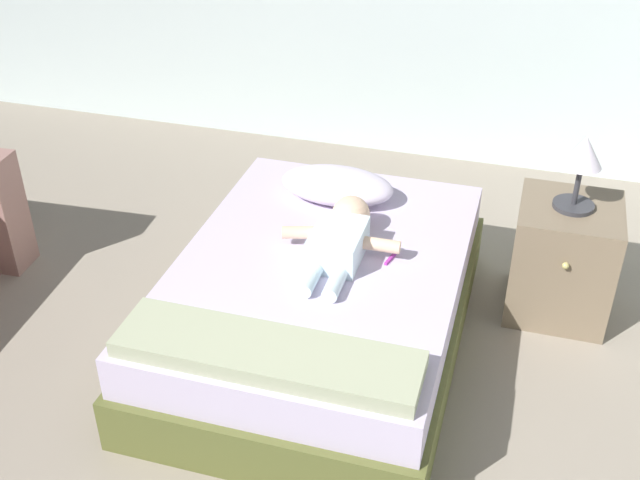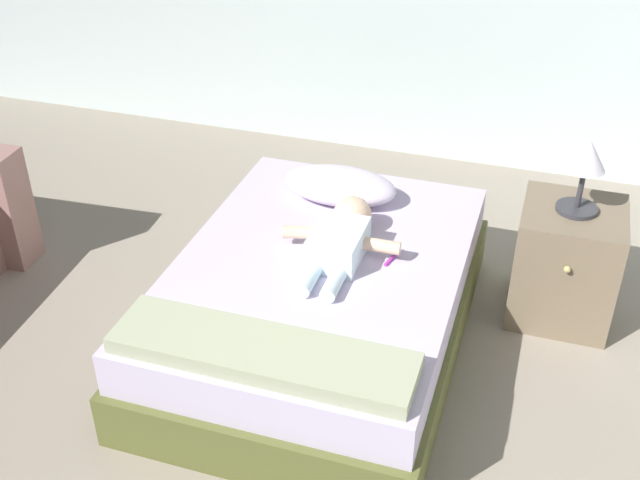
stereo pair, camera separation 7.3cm
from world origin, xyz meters
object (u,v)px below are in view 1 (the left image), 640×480
at_px(bed, 320,301).
at_px(lamp, 582,160).
at_px(pillow, 337,185).
at_px(toothbrush, 393,256).
at_px(nightstand, 562,259).
at_px(baby, 341,238).

height_order(bed, lamp, lamp).
relative_size(pillow, lamp, 1.58).
bearing_deg(bed, toothbrush, 20.36).
height_order(toothbrush, lamp, lamp).
bearing_deg(pillow, nightstand, 1.08).
distance_m(bed, lamp, 1.26).
bearing_deg(lamp, bed, -151.78).
bearing_deg(pillow, toothbrush, -48.81).
bearing_deg(baby, bed, -126.76).
distance_m(pillow, nightstand, 1.09).
bearing_deg(toothbrush, bed, -159.64).
height_order(pillow, lamp, lamp).
height_order(nightstand, lamp, lamp).
bearing_deg(toothbrush, lamp, 31.14).
relative_size(bed, baby, 2.77).
bearing_deg(lamp, nightstand, -90.00).
xyz_separation_m(pillow, nightstand, (1.06, 0.02, -0.23)).
distance_m(bed, nightstand, 1.13).
distance_m(bed, toothbrush, 0.38).
bearing_deg(baby, pillow, 107.38).
bearing_deg(toothbrush, pillow, 131.19).
xyz_separation_m(bed, toothbrush, (0.29, 0.11, 0.23)).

